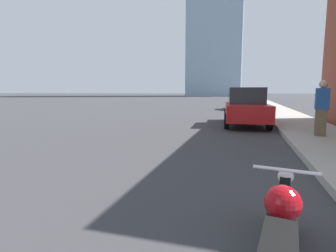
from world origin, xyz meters
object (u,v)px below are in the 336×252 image
Objects in this scene: parked_car_black at (244,99)px; parked_car_yellow at (245,95)px; pedestrian at (322,108)px; parked_car_blue at (246,96)px; motorcycle at (280,246)px; parked_car_red at (245,107)px.

parked_car_black is 0.92× the size of parked_car_yellow.
parked_car_black is at bearing -84.51° from parked_car_yellow.
pedestrian is at bearing -81.37° from parked_car_black.
parked_car_black is at bearing -95.93° from parked_car_blue.
pedestrian is at bearing 83.72° from motorcycle.
parked_car_blue is 26.80m from pedestrian.
parked_car_red is at bearing 100.78° from motorcycle.
parked_car_yellow reaches higher than parked_car_red.
parked_car_red is at bearing -90.15° from parked_car_black.
motorcycle is at bearing -105.72° from pedestrian.
parked_car_black is 23.62m from parked_car_yellow.
parked_car_blue is at bearing -84.18° from parked_car_yellow.
parked_car_black is 2.45× the size of pedestrian.
motorcycle is at bearing -89.77° from parked_car_black.
parked_car_red is 34.52m from parked_car_yellow.
parked_car_yellow is at bearing 99.69° from motorcycle.
pedestrian is at bearing -80.85° from parked_car_yellow.
pedestrian is (2.23, -3.29, 0.20)m from parked_car_red.
parked_car_black is 14.38m from pedestrian.
parked_car_yellow reaches higher than parked_car_black.
parked_car_red is at bearing -84.22° from parked_car_yellow.
parked_car_yellow reaches higher than motorcycle.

